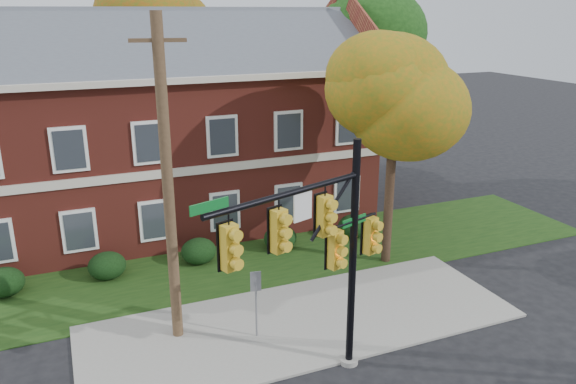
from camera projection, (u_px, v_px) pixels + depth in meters
name	position (u px, v px, depth m)	size (l,w,h in m)	color
ground	(316.00, 338.00, 17.32)	(120.00, 120.00, 0.00)	black
sidewalk	(303.00, 322.00, 18.18)	(14.00, 5.00, 0.08)	gray
grass_strip	(252.00, 261.00, 22.58)	(30.00, 6.00, 0.04)	#193811
apartment_building	(166.00, 118.00, 25.54)	(18.80, 8.80, 9.74)	maroon
hedge_far_left	(4.00, 282.00, 19.75)	(1.40, 1.26, 1.05)	black
hedge_left	(107.00, 266.00, 21.03)	(1.40, 1.26, 1.05)	black
hedge_center	(199.00, 251.00, 22.31)	(1.40, 1.26, 1.05)	black
hedge_right	(280.00, 238.00, 23.59)	(1.40, 1.26, 1.05)	black
hedge_far_right	(353.00, 226.00, 24.87)	(1.40, 1.26, 1.05)	black
tree_near_right	(402.00, 96.00, 20.56)	(4.50, 4.25, 8.58)	black
tree_right_rear	(374.00, 41.00, 29.45)	(6.30, 5.95, 10.62)	black
tree_far_rear	(158.00, 25.00, 31.72)	(6.84, 6.46, 11.52)	black
traffic_signal	(322.00, 243.00, 14.11)	(5.61, 2.10, 6.58)	gray
utility_pole	(168.00, 186.00, 15.92)	(1.50, 0.37, 9.66)	#463421
sign_post	(256.00, 294.00, 16.88)	(0.33, 0.09, 2.26)	slate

